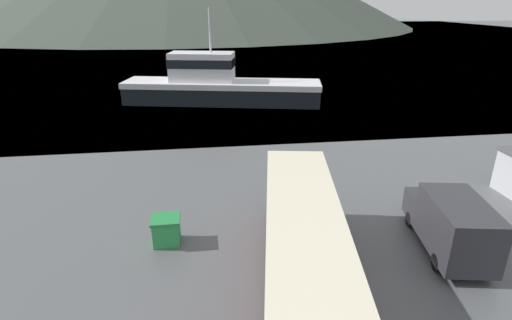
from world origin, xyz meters
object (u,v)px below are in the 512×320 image
object	(u,v)px
tour_bus	(302,244)
delivery_van	(451,223)
storage_bin	(167,230)
fishing_boat	(218,85)

from	to	relation	value
tour_bus	delivery_van	bearing A→B (deg)	21.91
storage_bin	delivery_van	bearing A→B (deg)	-10.54
tour_bus	fishing_boat	bearing A→B (deg)	102.94
fishing_boat	storage_bin	world-z (taller)	fishing_boat
tour_bus	fishing_boat	world-z (taller)	fishing_boat
delivery_van	fishing_boat	xyz separation A→B (m)	(-8.26, 27.77, 0.52)
fishing_boat	tour_bus	bearing A→B (deg)	15.40
fishing_boat	storage_bin	bearing A→B (deg)	4.58
storage_bin	fishing_boat	bearing A→B (deg)	82.35
tour_bus	fishing_boat	distance (m)	29.24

